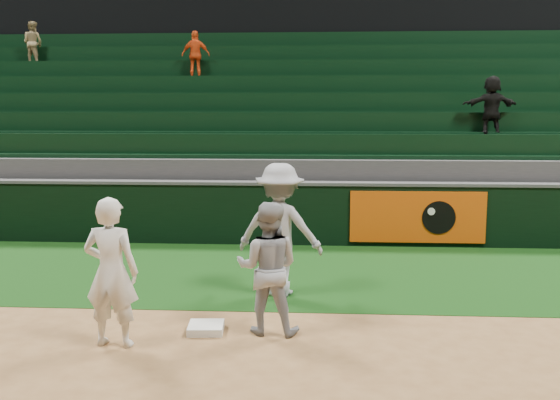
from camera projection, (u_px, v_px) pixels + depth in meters
The scene contains 9 objects.
ground at pixel (226, 336), 7.36m from camera, with size 70.00×70.00×0.00m, color brown.
foul_grass at pixel (252, 271), 10.32m from camera, with size 36.00×4.20×0.01m, color black.
upper_deck at pixel (291, 22), 23.74m from camera, with size 40.00×12.00×12.00m, color black.
first_base at pixel (206, 328), 7.50m from camera, with size 0.42×0.42×0.09m, color white.
first_baseman at pixel (111, 272), 6.95m from camera, with size 0.62×0.41×1.70m, color white.
baserunner at pixel (268, 268), 7.38m from camera, with size 0.77×0.60×1.58m, color #95989F.
base_coach at pixel (280, 230), 8.88m from camera, with size 1.23×0.70×1.90m, color #989BA5.
field_wall at pixel (265, 212), 12.40m from camera, with size 36.00×0.45×1.25m.
stadium_seating at pixel (277, 148), 15.98m from camera, with size 36.00×5.95×5.06m.
Camera 1 is at (1.08, -7.00, 2.64)m, focal length 40.00 mm.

